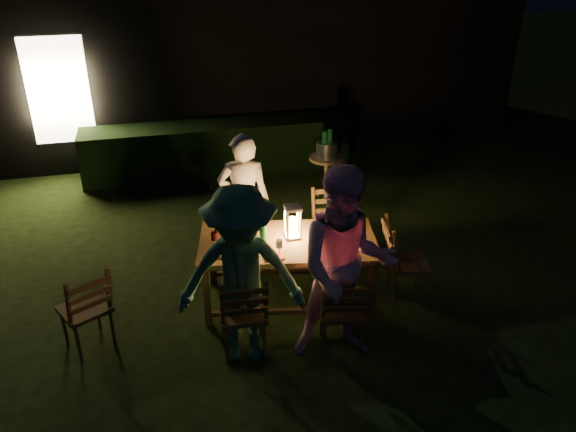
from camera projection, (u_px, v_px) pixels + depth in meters
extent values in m
plane|color=black|center=(314.00, 295.00, 6.04)|extent=(40.00, 40.00, 0.00)
cube|color=black|center=(223.00, 43.00, 10.67)|extent=(10.00, 4.00, 3.20)
cube|color=#FFE5B2|center=(59.00, 91.00, 8.46)|extent=(0.90, 0.06, 1.60)
cube|color=black|center=(218.00, 148.00, 8.99)|extent=(4.20, 0.70, 0.80)
cube|color=#55341C|center=(288.00, 243.00, 5.63)|extent=(1.91, 1.20, 0.06)
cube|color=#55341C|center=(207.00, 298.00, 5.44)|extent=(0.07, 0.07, 0.65)
cube|color=#55341C|center=(212.00, 259.00, 6.08)|extent=(0.07, 0.07, 0.65)
cube|color=#55341C|center=(372.00, 293.00, 5.52)|extent=(0.07, 0.07, 0.65)
cube|color=#55341C|center=(360.00, 255.00, 6.16)|extent=(0.07, 0.07, 0.65)
cube|color=#55341C|center=(243.00, 312.00, 5.06)|extent=(0.44, 0.42, 0.04)
cube|color=#55341C|center=(244.00, 300.00, 4.79)|extent=(0.42, 0.17, 0.49)
cube|color=#55341C|center=(342.00, 310.00, 5.11)|extent=(0.48, 0.47, 0.04)
cube|color=#55341C|center=(345.00, 298.00, 4.84)|extent=(0.43, 0.22, 0.48)
cube|color=#55341C|center=(245.00, 233.00, 6.40)|extent=(0.48, 0.46, 0.04)
cube|color=#55341C|center=(245.00, 206.00, 6.44)|extent=(0.43, 0.22, 0.48)
cube|color=#55341C|center=(332.00, 231.00, 6.45)|extent=(0.43, 0.41, 0.04)
cube|color=#55341C|center=(329.00, 204.00, 6.49)|extent=(0.42, 0.16, 0.48)
cube|color=#55341C|center=(408.00, 263.00, 5.82)|extent=(0.48, 0.49, 0.04)
cube|color=#55341C|center=(393.00, 241.00, 5.69)|extent=(0.22, 0.44, 0.49)
cube|color=#55341C|center=(85.00, 309.00, 5.13)|extent=(0.54, 0.53, 0.04)
cube|color=#55341C|center=(88.00, 294.00, 4.90)|extent=(0.42, 0.31, 0.47)
imported|color=beige|center=(244.00, 201.00, 6.29)|extent=(0.64, 0.48, 1.59)
imported|color=#EAA1C7|center=(345.00, 267.00, 4.82)|extent=(1.01, 0.85, 1.84)
imported|color=#387153|center=(241.00, 277.00, 4.81)|extent=(1.20, 0.83, 1.70)
cube|color=white|center=(293.00, 236.00, 5.65)|extent=(0.15, 0.15, 0.03)
cube|color=white|center=(293.00, 208.00, 5.51)|extent=(0.16, 0.16, 0.03)
cylinder|color=#FF9E3F|center=(293.00, 226.00, 5.60)|extent=(0.09, 0.09, 0.18)
cylinder|color=white|center=(234.00, 231.00, 5.78)|extent=(0.25, 0.25, 0.01)
cylinder|color=white|center=(232.00, 252.00, 5.39)|extent=(0.25, 0.25, 0.01)
cylinder|color=white|center=(330.00, 228.00, 5.83)|extent=(0.25, 0.25, 0.01)
cylinder|color=white|center=(336.00, 249.00, 5.44)|extent=(0.25, 0.25, 0.01)
cylinder|color=#0F471E|center=(263.00, 229.00, 5.54)|extent=(0.07, 0.07, 0.28)
cube|color=red|center=(274.00, 257.00, 5.32)|extent=(0.18, 0.14, 0.01)
cube|color=red|center=(347.00, 253.00, 5.37)|extent=(0.18, 0.14, 0.01)
cube|color=black|center=(225.00, 257.00, 5.31)|extent=(0.14, 0.07, 0.01)
cylinder|color=#926F49|center=(327.00, 158.00, 7.90)|extent=(0.49, 0.49, 0.04)
cylinder|color=#926F49|center=(326.00, 179.00, 8.05)|extent=(0.06, 0.06, 0.64)
cylinder|color=#A5A8AD|center=(327.00, 150.00, 7.85)|extent=(0.30, 0.30, 0.22)
cylinder|color=#0F471E|center=(324.00, 148.00, 7.78)|extent=(0.07, 0.07, 0.32)
cylinder|color=#0F471E|center=(330.00, 145.00, 7.87)|extent=(0.07, 0.07, 0.32)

